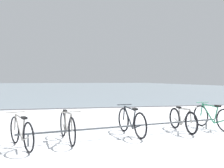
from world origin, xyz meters
name	(u,v)px	position (x,y,z in m)	size (l,w,h in m)	color
ground	(70,87)	(0.00, 53.90, -0.04)	(80.00, 132.00, 0.08)	white
bike_rack	(130,126)	(-0.08, 3.00, 0.27)	(5.74, 1.19, 0.31)	#4C5156
bicycle_0	(21,132)	(-2.79, 2.38, 0.35)	(0.76, 1.48, 0.77)	black
bicycle_1	(67,127)	(-1.76, 2.80, 0.36)	(0.49, 1.74, 0.79)	black
bicycle_2	(131,122)	(-0.01, 3.15, 0.37)	(0.49, 1.71, 0.81)	black
bicycle_3	(182,120)	(1.61, 3.32, 0.34)	(0.46, 1.60, 0.75)	black
bicycle_4	(212,117)	(2.70, 3.51, 0.36)	(0.47, 1.69, 0.80)	black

